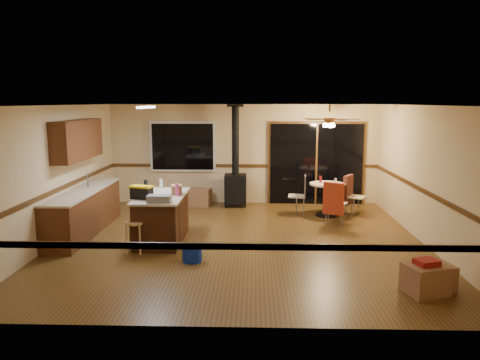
{
  "coord_description": "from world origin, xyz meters",
  "views": [
    {
      "loc": [
        0.28,
        -8.72,
        2.67
      ],
      "look_at": [
        0.0,
        0.3,
        1.15
      ],
      "focal_mm": 35.0,
      "sensor_mm": 36.0,
      "label": 1
    }
  ],
  "objects_px": {
    "kitchen_island": "(162,218)",
    "bar_stool": "(135,237)",
    "wood_stove": "(235,178)",
    "box_under_window": "(200,197)",
    "chair_right": "(349,190)",
    "dining_table": "(327,194)",
    "box_corner_b": "(436,277)",
    "toolbox_black": "(142,193)",
    "blue_bucket": "(192,253)",
    "toolbox_grey": "(159,199)",
    "chair_left": "(301,190)",
    "box_corner_a": "(425,279)",
    "chair_near": "(334,198)"
  },
  "relations": [
    {
      "from": "chair_left",
      "to": "toolbox_black",
      "type": "bearing_deg",
      "value": -141.5
    },
    {
      "from": "dining_table",
      "to": "box_corner_b",
      "type": "distance_m",
      "value": 4.47
    },
    {
      "from": "chair_right",
      "to": "dining_table",
      "type": "bearing_deg",
      "value": -165.13
    },
    {
      "from": "blue_bucket",
      "to": "chair_left",
      "type": "distance_m",
      "value": 4.03
    },
    {
      "from": "toolbox_grey",
      "to": "box_under_window",
      "type": "height_order",
      "value": "toolbox_grey"
    },
    {
      "from": "wood_stove",
      "to": "box_corner_a",
      "type": "distance_m",
      "value": 6.2
    },
    {
      "from": "wood_stove",
      "to": "bar_stool",
      "type": "relative_size",
      "value": 4.41
    },
    {
      "from": "chair_right",
      "to": "toolbox_black",
      "type": "bearing_deg",
      "value": -149.07
    },
    {
      "from": "box_corner_b",
      "to": "chair_left",
      "type": "bearing_deg",
      "value": 108.51
    },
    {
      "from": "wood_stove",
      "to": "bar_stool",
      "type": "distance_m",
      "value": 4.18
    },
    {
      "from": "bar_stool",
      "to": "blue_bucket",
      "type": "distance_m",
      "value": 1.16
    },
    {
      "from": "chair_near",
      "to": "box_corner_a",
      "type": "bearing_deg",
      "value": -79.4
    },
    {
      "from": "chair_right",
      "to": "box_corner_a",
      "type": "distance_m",
      "value": 4.67
    },
    {
      "from": "blue_bucket",
      "to": "chair_left",
      "type": "height_order",
      "value": "chair_left"
    },
    {
      "from": "chair_right",
      "to": "box_corner_b",
      "type": "relative_size",
      "value": 1.54
    },
    {
      "from": "kitchen_island",
      "to": "box_under_window",
      "type": "distance_m",
      "value": 3.13
    },
    {
      "from": "kitchen_island",
      "to": "wood_stove",
      "type": "bearing_deg",
      "value": 66.91
    },
    {
      "from": "bar_stool",
      "to": "wood_stove",
      "type": "bearing_deg",
      "value": 66.78
    },
    {
      "from": "blue_bucket",
      "to": "box_corner_b",
      "type": "relative_size",
      "value": 0.73
    },
    {
      "from": "box_under_window",
      "to": "chair_left",
      "type": "bearing_deg",
      "value": -19.88
    },
    {
      "from": "kitchen_island",
      "to": "bar_stool",
      "type": "height_order",
      "value": "kitchen_island"
    },
    {
      "from": "toolbox_grey",
      "to": "chair_right",
      "type": "xyz_separation_m",
      "value": [
        3.94,
        2.9,
        -0.37
      ]
    },
    {
      "from": "toolbox_grey",
      "to": "toolbox_black",
      "type": "bearing_deg",
      "value": 141.56
    },
    {
      "from": "wood_stove",
      "to": "bar_stool",
      "type": "xyz_separation_m",
      "value": [
        -1.64,
        -3.82,
        -0.44
      ]
    },
    {
      "from": "blue_bucket",
      "to": "bar_stool",
      "type": "bearing_deg",
      "value": 158.85
    },
    {
      "from": "dining_table",
      "to": "box_corner_a",
      "type": "distance_m",
      "value": 4.57
    },
    {
      "from": "wood_stove",
      "to": "box_corner_b",
      "type": "relative_size",
      "value": 5.53
    },
    {
      "from": "toolbox_black",
      "to": "chair_left",
      "type": "height_order",
      "value": "toolbox_black"
    },
    {
      "from": "toolbox_black",
      "to": "bar_stool",
      "type": "relative_size",
      "value": 0.67
    },
    {
      "from": "toolbox_black",
      "to": "box_corner_a",
      "type": "xyz_separation_m",
      "value": [
        4.48,
        -2.06,
        -0.8
      ]
    },
    {
      "from": "chair_near",
      "to": "kitchen_island",
      "type": "bearing_deg",
      "value": -160.55
    },
    {
      "from": "box_corner_b",
      "to": "toolbox_grey",
      "type": "bearing_deg",
      "value": 159.4
    },
    {
      "from": "chair_near",
      "to": "dining_table",
      "type": "bearing_deg",
      "value": 90.88
    },
    {
      "from": "toolbox_grey",
      "to": "bar_stool",
      "type": "distance_m",
      "value": 0.81
    },
    {
      "from": "kitchen_island",
      "to": "box_under_window",
      "type": "relative_size",
      "value": 3.05
    },
    {
      "from": "chair_near",
      "to": "bar_stool",
      "type": "bearing_deg",
      "value": -152.46
    },
    {
      "from": "toolbox_grey",
      "to": "wood_stove",
      "type": "bearing_deg",
      "value": 71.99
    },
    {
      "from": "toolbox_black",
      "to": "box_under_window",
      "type": "relative_size",
      "value": 0.69
    },
    {
      "from": "toolbox_grey",
      "to": "toolbox_black",
      "type": "distance_m",
      "value": 0.49
    },
    {
      "from": "bar_stool",
      "to": "chair_right",
      "type": "xyz_separation_m",
      "value": [
        4.37,
        3.01,
        0.31
      ]
    },
    {
      "from": "wood_stove",
      "to": "toolbox_black",
      "type": "relative_size",
      "value": 6.63
    },
    {
      "from": "bar_stool",
      "to": "chair_near",
      "type": "xyz_separation_m",
      "value": [
        3.84,
        2.0,
        0.31
      ]
    },
    {
      "from": "box_under_window",
      "to": "chair_right",
      "type": "bearing_deg",
      "value": -13.16
    },
    {
      "from": "box_under_window",
      "to": "bar_stool",
      "type": "bearing_deg",
      "value": -100.39
    },
    {
      "from": "bar_stool",
      "to": "chair_right",
      "type": "relative_size",
      "value": 0.82
    },
    {
      "from": "wood_stove",
      "to": "blue_bucket",
      "type": "xyz_separation_m",
      "value": [
        -0.57,
        -4.23,
        -0.59
      ]
    },
    {
      "from": "kitchen_island",
      "to": "toolbox_black",
      "type": "xyz_separation_m",
      "value": [
        -0.29,
        -0.35,
        0.55
      ]
    },
    {
      "from": "toolbox_black",
      "to": "box_under_window",
      "type": "distance_m",
      "value": 3.6
    },
    {
      "from": "kitchen_island",
      "to": "blue_bucket",
      "type": "distance_m",
      "value": 1.43
    },
    {
      "from": "wood_stove",
      "to": "box_under_window",
      "type": "height_order",
      "value": "wood_stove"
    }
  ]
}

